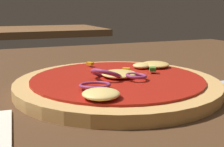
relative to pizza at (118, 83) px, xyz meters
name	(u,v)px	position (x,y,z in m)	size (l,w,h in m)	color
dining_table	(83,100)	(-0.04, 0.03, -0.03)	(1.32, 0.98, 0.04)	#4C301C
pizza	(118,83)	(0.00, 0.00, 0.00)	(0.29, 0.29, 0.04)	tan
background_table	(40,31)	(0.11, 1.41, -0.03)	(0.71, 0.53, 0.04)	brown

